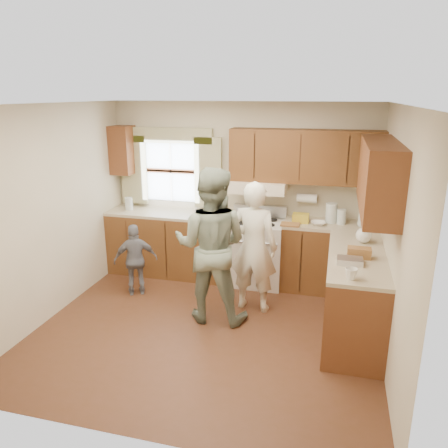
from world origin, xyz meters
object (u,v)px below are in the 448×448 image
(stove, at_px, (256,251))
(woman_left, at_px, (253,247))
(woman_right, at_px, (211,246))
(child, at_px, (136,260))

(stove, bearing_deg, woman_left, -82.31)
(woman_left, distance_m, woman_right, 0.57)
(woman_right, bearing_deg, woman_left, -141.98)
(woman_right, relative_size, child, 1.88)
(child, bearing_deg, woman_right, 134.84)
(stove, height_order, woman_left, woman_left)
(stove, relative_size, woman_left, 0.66)
(woman_right, bearing_deg, stove, -107.05)
(stove, xyz_separation_m, woman_right, (-0.32, -1.16, 0.45))
(woman_right, xyz_separation_m, child, (-1.15, 0.37, -0.43))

